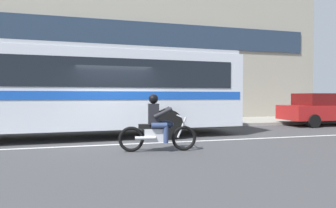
% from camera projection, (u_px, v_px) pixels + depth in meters
% --- Properties ---
extents(ground_plane, '(60.00, 60.00, 0.00)m').
position_uv_depth(ground_plane, '(116.00, 142.00, 9.60)').
color(ground_plane, '#3D3D3F').
extents(sidewalk_curb, '(28.00, 3.80, 0.15)m').
position_uv_depth(sidewalk_curb, '(107.00, 125.00, 14.52)').
color(sidewalk_curb, gray).
rests_on(sidewalk_curb, ground_plane).
extents(lane_center_stripe, '(26.60, 0.14, 0.01)m').
position_uv_depth(lane_center_stripe, '(118.00, 144.00, 9.02)').
color(lane_center_stripe, silver).
rests_on(lane_center_stripe, ground_plane).
extents(transit_bus, '(13.10, 3.03, 3.22)m').
position_uv_depth(transit_bus, '(61.00, 85.00, 10.23)').
color(transit_bus, silver).
rests_on(transit_bus, ground_plane).
extents(motorcycle_with_rider, '(2.13, 0.68, 1.56)m').
position_uv_depth(motorcycle_with_rider, '(157.00, 127.00, 7.92)').
color(motorcycle_with_rider, black).
rests_on(motorcycle_with_rider, ground_plane).
extents(parked_sedan_curbside, '(4.42, 1.91, 1.64)m').
position_uv_depth(parked_sedan_curbside, '(323.00, 109.00, 14.84)').
color(parked_sedan_curbside, maroon).
rests_on(parked_sedan_curbside, ground_plane).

